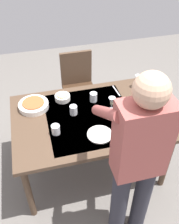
{
  "coord_description": "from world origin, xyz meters",
  "views": [
    {
      "loc": [
        0.47,
        1.83,
        2.4
      ],
      "look_at": [
        0.0,
        0.0,
        0.79
      ],
      "focal_mm": 41.35,
      "sensor_mm": 36.0,
      "label": 1
    }
  ],
  "objects_px": {
    "wine_glass_left": "(112,102)",
    "side_bowl_salad": "(140,125)",
    "side_bowl_bread": "(62,97)",
    "wine_bottle": "(123,135)",
    "dining_table": "(90,121)",
    "serving_bowl_pasta": "(34,105)",
    "water_cup_near_left": "(93,97)",
    "dinner_plate_near": "(100,134)",
    "chair_near": "(78,83)",
    "wine_glass_right": "(138,79)",
    "person_server": "(137,159)",
    "water_cup_far_left": "(56,129)",
    "water_cup_near_right": "(73,110)"
  },
  "relations": [
    {
      "from": "water_cup_near_left",
      "to": "wine_glass_left",
      "type": "bearing_deg",
      "value": 126.01
    },
    {
      "from": "chair_near",
      "to": "person_server",
      "type": "bearing_deg",
      "value": 92.27
    },
    {
      "from": "wine_bottle",
      "to": "serving_bowl_pasta",
      "type": "relative_size",
      "value": 0.99
    },
    {
      "from": "water_cup_near_left",
      "to": "side_bowl_salad",
      "type": "relative_size",
      "value": 0.54
    },
    {
      "from": "water_cup_far_left",
      "to": "side_bowl_salad",
      "type": "bearing_deg",
      "value": 170.8
    },
    {
      "from": "wine_glass_left",
      "to": "water_cup_near_left",
      "type": "bearing_deg",
      "value": -53.99
    },
    {
      "from": "wine_bottle",
      "to": "side_bowl_bread",
      "type": "distance_m",
      "value": 0.85
    },
    {
      "from": "person_server",
      "to": "wine_bottle",
      "type": "distance_m",
      "value": 0.36
    },
    {
      "from": "water_cup_near_left",
      "to": "water_cup_far_left",
      "type": "distance_m",
      "value": 0.59
    },
    {
      "from": "chair_near",
      "to": "water_cup_near_left",
      "type": "relative_size",
      "value": 9.36
    },
    {
      "from": "water_cup_far_left",
      "to": "water_cup_near_right",
      "type": "bearing_deg",
      "value": -133.1
    },
    {
      "from": "water_cup_near_left",
      "to": "serving_bowl_pasta",
      "type": "distance_m",
      "value": 0.61
    },
    {
      "from": "wine_glass_left",
      "to": "side_bowl_bread",
      "type": "height_order",
      "value": "wine_glass_left"
    },
    {
      "from": "wine_bottle",
      "to": "water_cup_far_left",
      "type": "relative_size",
      "value": 3.25
    },
    {
      "from": "chair_near",
      "to": "water_cup_near_left",
      "type": "bearing_deg",
      "value": 91.68
    },
    {
      "from": "wine_glass_left",
      "to": "serving_bowl_pasta",
      "type": "distance_m",
      "value": 0.78
    },
    {
      "from": "person_server",
      "to": "wine_glass_left",
      "type": "height_order",
      "value": "person_server"
    },
    {
      "from": "dining_table",
      "to": "wine_bottle",
      "type": "bearing_deg",
      "value": 112.89
    },
    {
      "from": "wine_bottle",
      "to": "serving_bowl_pasta",
      "type": "xyz_separation_m",
      "value": [
        0.7,
        -0.7,
        -0.08
      ]
    },
    {
      "from": "wine_glass_left",
      "to": "wine_glass_right",
      "type": "distance_m",
      "value": 0.51
    },
    {
      "from": "wine_bottle",
      "to": "dining_table",
      "type": "bearing_deg",
      "value": -67.11
    },
    {
      "from": "wine_glass_left",
      "to": "chair_near",
      "type": "bearing_deg",
      "value": -79.81
    },
    {
      "from": "person_server",
      "to": "side_bowl_salad",
      "type": "xyz_separation_m",
      "value": [
        -0.26,
        -0.5,
        -0.19
      ]
    },
    {
      "from": "dining_table",
      "to": "dinner_plate_near",
      "type": "height_order",
      "value": "dinner_plate_near"
    },
    {
      "from": "wine_glass_right",
      "to": "water_cup_near_right",
      "type": "xyz_separation_m",
      "value": [
        0.78,
        0.27,
        -0.06
      ]
    },
    {
      "from": "wine_bottle",
      "to": "side_bowl_bread",
      "type": "bearing_deg",
      "value": -62.58
    },
    {
      "from": "wine_glass_right",
      "to": "serving_bowl_pasta",
      "type": "distance_m",
      "value": 1.15
    },
    {
      "from": "dining_table",
      "to": "side_bowl_salad",
      "type": "xyz_separation_m",
      "value": [
        -0.41,
        0.28,
        0.1
      ]
    },
    {
      "from": "wine_glass_right",
      "to": "side_bowl_bread",
      "type": "distance_m",
      "value": 0.85
    },
    {
      "from": "serving_bowl_pasta",
      "to": "dinner_plate_near",
      "type": "xyz_separation_m",
      "value": [
        -0.54,
        0.54,
        -0.03
      ]
    },
    {
      "from": "wine_glass_left",
      "to": "side_bowl_salad",
      "type": "bearing_deg",
      "value": 119.03
    },
    {
      "from": "wine_glass_left",
      "to": "side_bowl_salad",
      "type": "distance_m",
      "value": 0.36
    },
    {
      "from": "water_cup_far_left",
      "to": "chair_near",
      "type": "bearing_deg",
      "value": -112.32
    },
    {
      "from": "person_server",
      "to": "dining_table",
      "type": "bearing_deg",
      "value": -79.37
    },
    {
      "from": "water_cup_near_left",
      "to": "side_bowl_salad",
      "type": "height_order",
      "value": "water_cup_near_left"
    },
    {
      "from": "person_server",
      "to": "dinner_plate_near",
      "type": "height_order",
      "value": "person_server"
    },
    {
      "from": "chair_near",
      "to": "water_cup_near_right",
      "type": "distance_m",
      "value": 0.9
    },
    {
      "from": "wine_glass_left",
      "to": "water_cup_near_left",
      "type": "height_order",
      "value": "wine_glass_left"
    },
    {
      "from": "wine_glass_left",
      "to": "wine_glass_right",
      "type": "height_order",
      "value": "same"
    },
    {
      "from": "dining_table",
      "to": "serving_bowl_pasta",
      "type": "relative_size",
      "value": 4.99
    },
    {
      "from": "wine_glass_left",
      "to": "wine_glass_right",
      "type": "xyz_separation_m",
      "value": [
        -0.4,
        -0.31,
        0.0
      ]
    },
    {
      "from": "wine_glass_right",
      "to": "water_cup_near_right",
      "type": "height_order",
      "value": "wine_glass_right"
    },
    {
      "from": "wine_glass_right",
      "to": "water_cup_near_left",
      "type": "bearing_deg",
      "value": 12.78
    },
    {
      "from": "wine_bottle",
      "to": "water_cup_near_right",
      "type": "distance_m",
      "value": 0.6
    },
    {
      "from": "wine_glass_right",
      "to": "wine_glass_left",
      "type": "bearing_deg",
      "value": 37.44
    },
    {
      "from": "dining_table",
      "to": "water_cup_near_left",
      "type": "xyz_separation_m",
      "value": [
        -0.1,
        -0.22,
        0.12
      ]
    },
    {
      "from": "water_cup_near_left",
      "to": "side_bowl_bread",
      "type": "xyz_separation_m",
      "value": [
        0.31,
        -0.1,
        -0.02
      ]
    },
    {
      "from": "dining_table",
      "to": "dinner_plate_near",
      "type": "distance_m",
      "value": 0.28
    },
    {
      "from": "chair_near",
      "to": "dinner_plate_near",
      "type": "relative_size",
      "value": 3.96
    },
    {
      "from": "dining_table",
      "to": "dinner_plate_near",
      "type": "relative_size",
      "value": 6.51
    }
  ]
}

